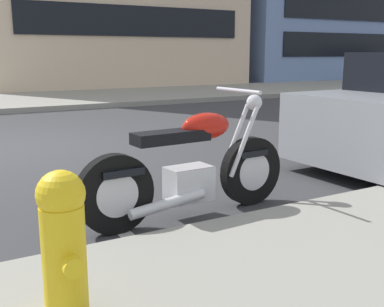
% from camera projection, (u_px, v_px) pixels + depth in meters
% --- Properties ---
extents(ground_plane, '(260.00, 260.00, 0.00)m').
position_uv_depth(ground_plane, '(24.00, 148.00, 7.40)').
color(ground_plane, '#333335').
extents(sidewalk_far_curb, '(120.00, 5.00, 0.14)m').
position_uv_depth(sidewalk_far_curb, '(299.00, 88.00, 19.13)').
color(sidewalk_far_curb, gray).
rests_on(sidewalk_far_curb, ground).
extents(parking_stall_stripe, '(0.12, 2.20, 0.01)m').
position_uv_depth(parking_stall_stripe, '(111.00, 222.00, 4.14)').
color(parking_stall_stripe, silver).
rests_on(parking_stall_stripe, ground).
extents(parked_motorcycle, '(2.08, 0.62, 1.13)m').
position_uv_depth(parked_motorcycle, '(191.00, 170.00, 4.20)').
color(parked_motorcycle, black).
rests_on(parked_motorcycle, ground).
extents(fire_hydrant, '(0.24, 0.36, 0.76)m').
position_uv_depth(fire_hydrant, '(63.00, 240.00, 2.35)').
color(fire_hydrant, gold).
rests_on(fire_hydrant, sidewalk_near_curb).
extents(townhouse_near_left, '(12.43, 8.48, 8.26)m').
position_uv_depth(townhouse_near_left, '(307.00, 4.00, 26.84)').
color(townhouse_near_left, '#6B84B2').
rests_on(townhouse_near_left, ground).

